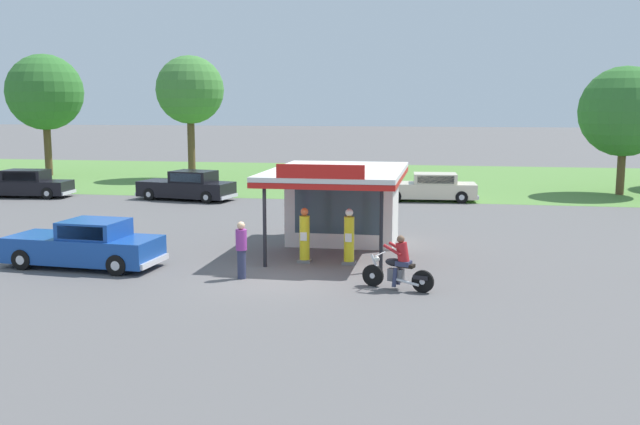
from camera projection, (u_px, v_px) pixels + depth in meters
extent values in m
plane|color=#5B5959|center=(277.00, 279.00, 21.81)|extent=(300.00, 300.00, 0.00)
cube|color=#56843D|center=(376.00, 179.00, 51.01)|extent=(120.00, 24.00, 0.01)
cube|color=silver|center=(344.00, 205.00, 27.55)|extent=(3.98, 3.07, 2.80)
cube|color=#384C56|center=(338.00, 210.00, 26.06)|extent=(3.18, 0.05, 1.79)
cube|color=silver|center=(337.00, 171.00, 25.66)|extent=(4.68, 6.99, 0.16)
cube|color=red|center=(337.00, 176.00, 25.68)|extent=(4.68, 6.99, 0.18)
cube|color=red|center=(320.00, 172.00, 22.24)|extent=(2.78, 0.08, 0.44)
cylinder|color=black|center=(381.00, 228.00, 22.54)|extent=(0.12, 0.12, 2.80)
cylinder|color=black|center=(265.00, 224.00, 23.19)|extent=(0.12, 0.12, 2.80)
cube|color=slate|center=(305.00, 261.00, 24.06)|extent=(0.44, 0.44, 0.10)
cylinder|color=yellow|center=(305.00, 238.00, 23.94)|extent=(0.34, 0.34, 1.47)
cube|color=white|center=(304.00, 237.00, 23.75)|extent=(0.22, 0.02, 0.28)
sphere|color=orange|center=(305.00, 212.00, 23.81)|extent=(0.26, 0.26, 0.26)
cube|color=slate|center=(349.00, 262.00, 23.80)|extent=(0.44, 0.44, 0.10)
cylinder|color=yellow|center=(349.00, 239.00, 23.68)|extent=(0.34, 0.34, 1.49)
cube|color=white|center=(348.00, 238.00, 23.49)|extent=(0.22, 0.02, 0.28)
sphere|color=white|center=(349.00, 213.00, 23.55)|extent=(0.26, 0.26, 0.26)
cylinder|color=black|center=(373.00, 275.00, 20.85)|extent=(0.64, 0.29, 0.64)
cylinder|color=silver|center=(373.00, 275.00, 20.85)|extent=(0.19, 0.16, 0.16)
cylinder|color=black|center=(423.00, 281.00, 20.14)|extent=(0.64, 0.29, 0.64)
cylinder|color=silver|center=(423.00, 281.00, 20.14)|extent=(0.19, 0.16, 0.16)
ellipsoid|color=black|center=(394.00, 262.00, 20.48)|extent=(0.61, 0.40, 0.24)
cube|color=#59595E|center=(396.00, 275.00, 20.51)|extent=(0.49, 0.36, 0.36)
cube|color=black|center=(406.00, 266.00, 20.32)|extent=(0.54, 0.40, 0.10)
cylinder|color=silver|center=(376.00, 266.00, 20.77)|extent=(0.37, 0.18, 0.71)
cylinder|color=silver|center=(380.00, 254.00, 20.65)|extent=(0.25, 0.68, 0.04)
sphere|color=silver|center=(377.00, 259.00, 20.72)|extent=(0.16, 0.16, 0.16)
cube|color=black|center=(421.00, 277.00, 20.15)|extent=(0.47, 0.31, 0.12)
cylinder|color=silver|center=(407.00, 282.00, 20.22)|extent=(0.69, 0.29, 0.18)
cube|color=#2D3351|center=(404.00, 263.00, 20.35)|extent=(0.49, 0.45, 0.14)
cylinder|color=#2D3351|center=(395.00, 277.00, 20.36)|extent=(0.19, 0.26, 0.56)
cylinder|color=#2D3351|center=(399.00, 275.00, 20.64)|extent=(0.19, 0.26, 0.56)
cylinder|color=#B21E23|center=(403.00, 252.00, 20.32)|extent=(0.49, 0.43, 0.60)
sphere|color=brown|center=(401.00, 239.00, 20.29)|extent=(0.22, 0.22, 0.22)
cylinder|color=#B21E23|center=(392.00, 250.00, 20.24)|extent=(0.54, 0.25, 0.31)
cylinder|color=#B21E23|center=(397.00, 247.00, 20.59)|extent=(0.54, 0.25, 0.31)
cube|color=#19479E|center=(84.00, 249.00, 23.35)|extent=(5.06, 2.22, 0.82)
cube|color=#19479E|center=(94.00, 229.00, 23.15)|extent=(1.99, 1.79, 0.55)
cube|color=#283847|center=(69.00, 227.00, 23.37)|extent=(0.14, 1.48, 0.44)
cube|color=#283847|center=(80.00, 233.00, 22.36)|extent=(1.60, 0.14, 0.42)
cube|color=#283847|center=(108.00, 224.00, 23.94)|extent=(1.60, 0.14, 0.42)
cube|color=silver|center=(18.00, 254.00, 23.99)|extent=(0.24, 1.81, 0.18)
cube|color=silver|center=(154.00, 261.00, 22.80)|extent=(0.24, 1.81, 0.18)
sphere|color=white|center=(5.00, 247.00, 23.36)|extent=(0.18, 0.18, 0.18)
sphere|color=white|center=(28.00, 241.00, 24.53)|extent=(0.18, 0.18, 0.18)
cylinder|color=black|center=(22.00, 260.00, 22.94)|extent=(0.67, 0.24, 0.66)
cylinder|color=silver|center=(22.00, 260.00, 22.94)|extent=(0.31, 0.24, 0.30)
cylinder|color=black|center=(55.00, 249.00, 24.64)|extent=(0.67, 0.24, 0.66)
cylinder|color=silver|center=(55.00, 249.00, 24.64)|extent=(0.31, 0.24, 0.30)
cylinder|color=black|center=(117.00, 265.00, 22.14)|extent=(0.67, 0.24, 0.66)
cylinder|color=silver|center=(117.00, 265.00, 22.14)|extent=(0.31, 0.24, 0.30)
cylinder|color=black|center=(144.00, 254.00, 23.84)|extent=(0.67, 0.24, 0.66)
cylinder|color=silver|center=(144.00, 254.00, 23.84)|extent=(0.31, 0.24, 0.30)
cube|color=beige|center=(428.00, 190.00, 39.31)|extent=(5.30, 2.27, 0.80)
cube|color=beige|center=(435.00, 178.00, 39.17)|extent=(2.41, 1.85, 0.53)
cube|color=#283847|center=(414.00, 178.00, 39.30)|extent=(0.14, 1.51, 0.42)
cube|color=#283847|center=(436.00, 180.00, 38.35)|extent=(1.95, 0.16, 0.40)
cube|color=#283847|center=(434.00, 177.00, 39.99)|extent=(1.95, 0.16, 0.40)
cube|color=silver|center=(380.00, 195.00, 39.64)|extent=(0.24, 1.84, 0.18)
cube|color=silver|center=(476.00, 196.00, 39.07)|extent=(0.24, 1.84, 0.18)
sphere|color=white|center=(379.00, 190.00, 38.99)|extent=(0.18, 0.18, 0.18)
sphere|color=white|center=(380.00, 188.00, 40.21)|extent=(0.18, 0.18, 0.18)
cylinder|color=black|center=(395.00, 196.00, 38.65)|extent=(0.67, 0.24, 0.66)
cylinder|color=silver|center=(395.00, 196.00, 38.65)|extent=(0.31, 0.24, 0.30)
cylinder|color=black|center=(395.00, 192.00, 40.44)|extent=(0.67, 0.24, 0.66)
cylinder|color=silver|center=(395.00, 192.00, 40.44)|extent=(0.31, 0.24, 0.30)
cylinder|color=black|center=(462.00, 197.00, 38.27)|extent=(0.67, 0.24, 0.66)
cylinder|color=silver|center=(462.00, 197.00, 38.27)|extent=(0.31, 0.24, 0.30)
cylinder|color=black|center=(459.00, 193.00, 40.05)|extent=(0.67, 0.24, 0.66)
cylinder|color=silver|center=(459.00, 193.00, 40.05)|extent=(0.31, 0.24, 0.30)
cube|color=black|center=(186.00, 189.00, 39.68)|extent=(5.53, 2.84, 0.84)
cube|color=black|center=(193.00, 176.00, 39.40)|extent=(2.50, 2.07, 0.61)
cube|color=#283847|center=(176.00, 176.00, 39.78)|extent=(0.31, 1.48, 0.49)
cube|color=#283847|center=(185.00, 178.00, 38.63)|extent=(1.87, 0.37, 0.46)
cube|color=#283847|center=(201.00, 175.00, 40.17)|extent=(1.87, 0.37, 0.46)
cube|color=silver|center=(145.00, 192.00, 40.65)|extent=(0.45, 1.82, 0.18)
cube|color=silver|center=(229.00, 197.00, 38.80)|extent=(0.45, 1.82, 0.18)
sphere|color=white|center=(139.00, 188.00, 40.03)|extent=(0.18, 0.18, 0.18)
sphere|color=white|center=(151.00, 185.00, 41.17)|extent=(0.18, 0.18, 0.18)
cylinder|color=black|center=(149.00, 194.00, 39.51)|extent=(0.69, 0.32, 0.66)
cylinder|color=silver|center=(149.00, 194.00, 39.51)|extent=(0.33, 0.27, 0.30)
cylinder|color=black|center=(167.00, 191.00, 41.17)|extent=(0.69, 0.32, 0.66)
cylinder|color=silver|center=(167.00, 191.00, 41.17)|extent=(0.33, 0.27, 0.30)
cylinder|color=black|center=(207.00, 197.00, 38.26)|extent=(0.69, 0.32, 0.66)
cylinder|color=silver|center=(207.00, 197.00, 38.26)|extent=(0.33, 0.27, 0.30)
cylinder|color=black|center=(223.00, 193.00, 39.93)|extent=(0.69, 0.32, 0.66)
cylinder|color=silver|center=(223.00, 193.00, 39.93)|extent=(0.33, 0.27, 0.30)
cube|color=black|center=(24.00, 187.00, 40.86)|extent=(5.30, 2.15, 0.76)
cube|color=black|center=(26.00, 175.00, 40.75)|extent=(2.43, 1.73, 0.62)
cube|color=#283847|center=(7.00, 175.00, 40.86)|extent=(0.14, 1.38, 0.50)
cube|color=#283847|center=(19.00, 177.00, 40.00)|extent=(1.97, 0.18, 0.47)
cube|color=#283847|center=(33.00, 174.00, 41.50)|extent=(1.97, 0.18, 0.47)
cube|color=silver|center=(69.00, 192.00, 40.64)|extent=(0.25, 1.68, 0.18)
cylinder|color=black|center=(3.00, 189.00, 41.88)|extent=(0.67, 0.25, 0.66)
cylinder|color=silver|center=(3.00, 189.00, 41.88)|extent=(0.31, 0.24, 0.30)
cylinder|color=black|center=(47.00, 193.00, 39.91)|extent=(0.67, 0.25, 0.66)
cylinder|color=silver|center=(47.00, 193.00, 39.91)|extent=(0.31, 0.24, 0.30)
cylinder|color=black|center=(61.00, 190.00, 41.53)|extent=(0.67, 0.25, 0.66)
cylinder|color=silver|center=(61.00, 190.00, 41.53)|extent=(0.31, 0.24, 0.30)
cylinder|color=#2D3351|center=(242.00, 264.00, 21.76)|extent=(0.26, 0.26, 0.89)
cylinder|color=#8C338C|center=(241.00, 240.00, 21.64)|extent=(0.34, 0.34, 0.63)
sphere|color=tan|center=(241.00, 226.00, 21.58)|extent=(0.24, 0.24, 0.24)
cylinder|color=brown|center=(191.00, 147.00, 50.64)|extent=(0.51, 0.51, 4.46)
sphere|color=#427F38|center=(190.00, 90.00, 50.04)|extent=(4.74, 4.74, 4.74)
cylinder|color=brown|center=(48.00, 148.00, 53.10)|extent=(0.53, 0.53, 4.04)
sphere|color=#33702D|center=(45.00, 92.00, 52.49)|extent=(5.52, 5.52, 5.52)
sphere|color=#33702D|center=(40.00, 100.00, 52.42)|extent=(2.97, 2.97, 2.97)
cylinder|color=brown|center=(621.00, 170.00, 41.83)|extent=(0.46, 0.46, 2.88)
sphere|color=#33702D|center=(625.00, 111.00, 41.32)|extent=(5.19, 5.19, 5.19)
sphere|color=#33702D|center=(611.00, 120.00, 42.40)|extent=(2.83, 2.83, 2.83)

